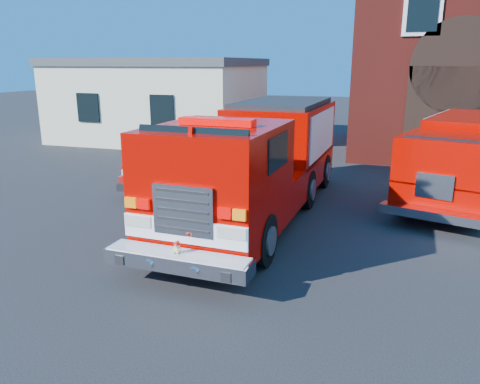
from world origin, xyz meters
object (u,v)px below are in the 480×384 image
(fire_engine, at_px, (259,160))
(secondary_truck, at_px, (463,156))
(side_building, at_px, (162,98))
(pickup_truck, at_px, (176,158))

(fire_engine, bearing_deg, secondary_truck, 32.04)
(side_building, bearing_deg, fire_engine, -53.20)
(fire_engine, distance_m, pickup_truck, 4.76)
(side_building, bearing_deg, secondary_truck, -29.91)
(fire_engine, bearing_deg, pickup_truck, 144.08)
(side_building, bearing_deg, pickup_truck, -61.01)
(side_building, distance_m, pickup_truck, 10.37)
(side_building, height_order, fire_engine, side_building)
(pickup_truck, distance_m, secondary_truck, 9.43)
(side_building, height_order, secondary_truck, side_building)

